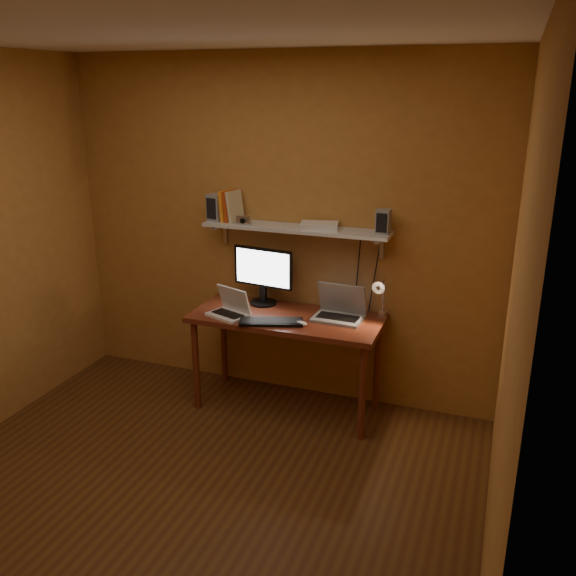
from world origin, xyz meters
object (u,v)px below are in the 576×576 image
at_px(desk, 287,327).
at_px(keyboard, 271,322).
at_px(wall_shelf, 296,229).
at_px(desk_lamp, 381,294).
at_px(netbook, 231,308).
at_px(speaker_right, 383,222).
at_px(laptop, 340,309).
at_px(monitor, 263,273).
at_px(router, 319,226).
at_px(mouse, 301,323).
at_px(shelf_camera, 244,220).
at_px(speaker_left, 216,207).

height_order(desk, keyboard, keyboard).
height_order(wall_shelf, desk_lamp, wall_shelf).
bearing_deg(netbook, keyboard, 11.68).
distance_m(desk_lamp, speaker_right, 0.51).
relative_size(laptop, speaker_right, 2.14).
xyz_separation_m(desk, monitor, (-0.26, 0.18, 0.33)).
bearing_deg(router, netbook, -150.73).
xyz_separation_m(keyboard, mouse, (0.21, 0.04, 0.00)).
relative_size(monitor, keyboard, 1.09).
xyz_separation_m(desk, mouse, (0.16, -0.15, 0.10)).
bearing_deg(shelf_camera, laptop, -2.56).
distance_m(keyboard, router, 0.77).
bearing_deg(router, speaker_left, 179.70).
xyz_separation_m(speaker_left, shelf_camera, (0.26, -0.07, -0.07)).
relative_size(netbook, speaker_right, 1.99).
relative_size(wall_shelf, keyboard, 3.13).
xyz_separation_m(speaker_right, shelf_camera, (-1.02, -0.07, -0.05)).
xyz_separation_m(desk, wall_shelf, (-0.00, 0.19, 0.69)).
bearing_deg(desk, desk_lamp, 10.81).
bearing_deg(wall_shelf, keyboard, -97.51).
height_order(netbook, speaker_right, speaker_right).
distance_m(monitor, keyboard, 0.48).
xyz_separation_m(mouse, speaker_left, (-0.80, 0.34, 0.71)).
height_order(mouse, router, router).
bearing_deg(netbook, monitor, 87.80).
bearing_deg(desk, speaker_left, 163.19).
bearing_deg(keyboard, laptop, 14.14).
distance_m(wall_shelf, speaker_left, 0.65).
distance_m(mouse, router, 0.71).
relative_size(wall_shelf, desk_lamp, 3.73).
height_order(desk, desk_lamp, desk_lamp).
relative_size(desk, shelf_camera, 12.45).
xyz_separation_m(desk, router, (0.18, 0.19, 0.73)).
distance_m(wall_shelf, mouse, 0.70).
bearing_deg(desk_lamp, wall_shelf, 174.12).
bearing_deg(laptop, shelf_camera, -179.67).
bearing_deg(laptop, keyboard, -144.56).
bearing_deg(keyboard, mouse, -8.89).
height_order(laptop, speaker_right, speaker_right).
distance_m(keyboard, speaker_left, 1.00).
relative_size(mouse, desk_lamp, 0.24).
bearing_deg(laptop, wall_shelf, 167.47).
distance_m(wall_shelf, monitor, 0.44).
xyz_separation_m(desk, shelf_camera, (-0.38, 0.12, 0.74)).
xyz_separation_m(netbook, keyboard, (0.34, -0.05, -0.05)).
bearing_deg(netbook, router, 49.39).
height_order(mouse, desk_lamp, desk_lamp).
relative_size(netbook, keyboard, 0.75).
relative_size(netbook, mouse, 3.80).
relative_size(speaker_right, shelf_camera, 1.51).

